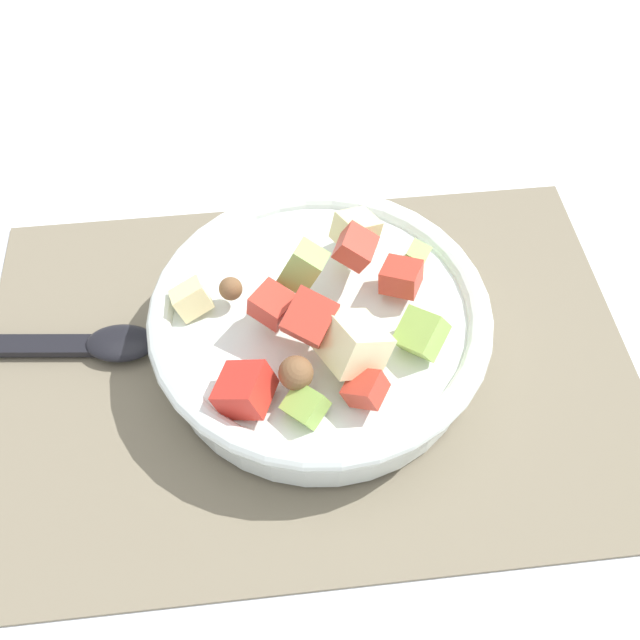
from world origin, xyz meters
The scene contains 4 objects.
ground_plane centered at (0.00, 0.00, 0.00)m, with size 2.40×2.40×0.00m, color silver.
placemat centered at (0.00, 0.00, 0.00)m, with size 0.52×0.36×0.01m, color #756B56.
salad_bowl centered at (-0.01, -0.01, 0.04)m, with size 0.26×0.26×0.11m.
serving_spoon centered at (0.20, -0.03, 0.01)m, with size 0.23×0.05×0.01m.
Camera 1 is at (0.03, 0.32, 0.49)m, focal length 41.10 mm.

